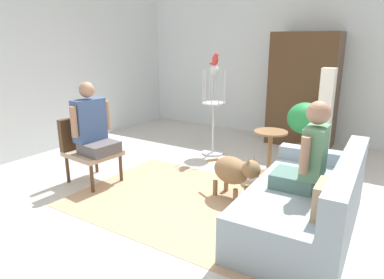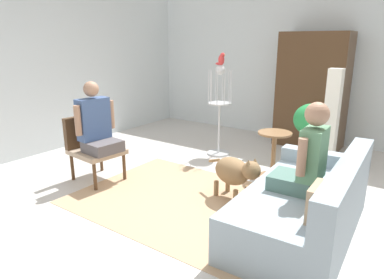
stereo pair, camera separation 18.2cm
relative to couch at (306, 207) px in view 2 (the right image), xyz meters
The scene contains 15 objects.
ground_plane 1.20m from the couch, behind, with size 7.99×7.99×0.00m, color beige.
back_wall 3.72m from the couch, 109.29° to the left, with size 6.88×0.12×2.82m, color silver.
left_wall 4.52m from the couch, behind, with size 0.12×7.26×2.82m, color silver.
area_rug 1.33m from the couch, behind, with size 2.57×1.88×0.01m, color tan.
couch is the anchor object (origin of this frame).
armchair 2.79m from the couch, behind, with size 0.66×0.61×0.83m.
person_on_couch 0.49m from the couch, 148.64° to the right, with size 0.47×0.51×0.84m.
person_on_armchair 2.68m from the couch, behind, with size 0.48×0.57×0.88m.
round_end_table 1.41m from the couch, 125.01° to the left, with size 0.44×0.44×0.63m.
dog 0.94m from the couch, 163.98° to the left, with size 0.77×0.44×0.57m.
bird_cage_stand 2.53m from the couch, 140.28° to the left, with size 0.37×0.37×1.42m.
parrot 2.77m from the couch, 140.06° to the left, with size 0.17×0.10×0.19m.
potted_plant 2.03m from the couch, 106.61° to the left, with size 0.51×0.51×0.92m.
column_lamp 1.93m from the couch, 98.95° to the left, with size 0.20×0.20×1.43m.
armoire_cabinet 3.14m from the couch, 107.05° to the left, with size 1.10×0.56×1.93m, color #4C331E.
Camera 2 is at (2.00, -2.97, 1.78)m, focal length 32.32 mm.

